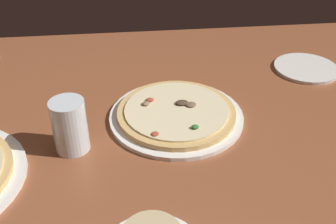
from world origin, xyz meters
The scene contains 4 objects.
dining_table centered at (0.00, 0.00, 2.00)cm, with size 150.00×110.00×4.00cm, color brown.
pizza_main centered at (-4.27, -3.34, 5.20)cm, with size 31.01×31.01×3.39cm.
water_glass centered at (18.67, 5.09, 8.90)cm, with size 7.10×7.10×11.49cm.
side_plate centered at (-43.56, -22.88, 4.45)cm, with size 17.73×17.73×0.90cm, color silver.
Camera 1 is at (6.24, 73.27, 58.28)cm, focal length 43.38 mm.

